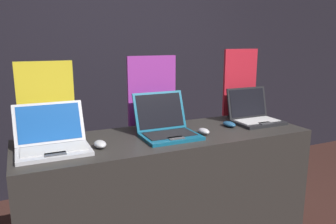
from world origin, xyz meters
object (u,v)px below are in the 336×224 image
Objects in this scene: laptop_front at (52,140)px; promo_stand_back at (240,85)px; promo_stand_front at (46,103)px; laptop_back at (254,114)px; laptop_middle at (166,126)px; mouse_middle at (204,131)px; mouse_back at (229,124)px; mouse_front at (100,144)px; promo_stand_middle at (152,93)px.

promo_stand_back is at bearing 9.30° from laptop_front.
laptop_back is at bearing -6.31° from promo_stand_front.
laptop_middle is (0.69, -0.20, -0.17)m from promo_stand_front.
laptop_front is 1.11× the size of laptop_back.
laptop_back is 0.27m from promo_stand_back.
mouse_middle reaches higher than mouse_back.
mouse_front is at bearing -165.72° from promo_stand_back.
laptop_front is at bearing -179.33° from mouse_back.
promo_stand_front reaches higher than laptop_back.
promo_stand_middle reaches higher than mouse_back.
promo_stand_middle is (0.69, 0.24, 0.18)m from laptop_front.
promo_stand_back is (0.50, 0.31, 0.24)m from mouse_middle.
mouse_back is at bearing -24.23° from promo_stand_middle.
laptop_front is at bearing 175.43° from mouse_middle.
mouse_middle is (0.92, -0.07, -0.04)m from laptop_front.
promo_stand_back is (0.73, -0.00, 0.02)m from promo_stand_middle.
laptop_front is at bearing -90.00° from promo_stand_front.
mouse_back is at bearing -137.78° from promo_stand_back.
laptop_back reaches higher than mouse_middle.
promo_stand_front is (-0.25, 0.27, 0.21)m from mouse_front.
promo_stand_front is 0.69m from promo_stand_middle.
laptop_front is 1.18m from mouse_back.
promo_stand_back is at bearing 1.22° from promo_stand_front.
mouse_front reaches higher than mouse_middle.
mouse_back is (0.49, -0.22, -0.22)m from promo_stand_middle.
promo_stand_front is at bearing 132.73° from mouse_front.
laptop_middle reaches higher than mouse_middle.
laptop_back is (0.73, 0.05, -0.00)m from laptop_middle.
promo_stand_front is 1.44m from laptop_back.
promo_stand_middle reaches higher than laptop_front.
mouse_middle is (0.92, -0.28, -0.21)m from promo_stand_front.
laptop_back is (0.73, -0.19, -0.18)m from promo_stand_middle.
laptop_middle is (0.69, -0.00, 0.00)m from laptop_front.
promo_stand_front reaches higher than laptop_middle.
mouse_middle is at bearing -166.62° from laptop_back.
mouse_back is at bearing -172.58° from laptop_back.
promo_stand_back reaches higher than promo_stand_middle.
laptop_back is at bearing -14.53° from promo_stand_middle.
promo_stand_middle reaches higher than promo_stand_front.
promo_stand_middle reaches higher than mouse_middle.
laptop_back is at bearing -90.00° from promo_stand_back.
laptop_front reaches higher than mouse_front.
promo_stand_back is (1.17, 0.30, 0.23)m from mouse_front.
mouse_back is (-0.24, -0.03, -0.04)m from laptop_back.
mouse_front is 0.45m from laptop_middle.
promo_stand_middle is (-0.00, 0.24, 0.18)m from laptop_middle.
mouse_front is 0.20× the size of promo_stand_back.
promo_stand_front is at bearing 170.92° from mouse_back.
mouse_middle is 0.44m from promo_stand_middle.
mouse_back is 0.40m from promo_stand_back.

